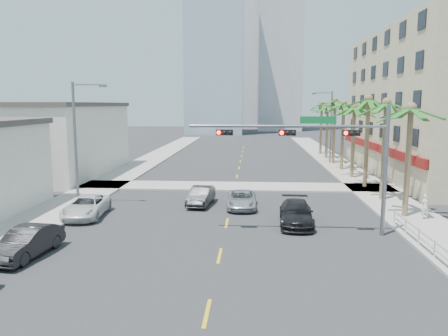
% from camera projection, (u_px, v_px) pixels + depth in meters
% --- Properties ---
extents(ground, '(260.00, 260.00, 0.00)m').
position_uv_depth(ground, '(212.00, 290.00, 17.60)').
color(ground, '#262628').
rests_on(ground, ground).
extents(sidewalk_right, '(4.00, 120.00, 0.15)m').
position_uv_depth(sidewalk_right, '(377.00, 193.00, 36.55)').
color(sidewalk_right, gray).
rests_on(sidewalk_right, ground).
extents(sidewalk_left, '(4.00, 120.00, 0.15)m').
position_uv_depth(sidewalk_left, '(97.00, 189.00, 38.11)').
color(sidewalk_left, gray).
rests_on(sidewalk_left, ground).
extents(sidewalk_cross, '(80.00, 4.00, 0.15)m').
position_uv_depth(sidewalk_cross, '(235.00, 186.00, 39.31)').
color(sidewalk_cross, gray).
rests_on(sidewalk_cross, ground).
extents(building_left_far, '(11.00, 18.00, 7.20)m').
position_uv_depth(building_left_far, '(53.00, 141.00, 45.99)').
color(building_left_far, beige).
rests_on(building_left_far, ground).
extents(tower_far_left, '(14.00, 14.00, 48.00)m').
position_uv_depth(tower_far_left, '(215.00, 37.00, 108.43)').
color(tower_far_left, '#99B2C6').
rests_on(tower_far_left, ground).
extents(tower_far_right, '(12.00, 12.00, 60.00)m').
position_uv_depth(tower_far_right, '(280.00, 22.00, 121.27)').
color(tower_far_right, '#ADADB2').
rests_on(tower_far_right, ground).
extents(tower_far_center, '(16.00, 16.00, 42.00)m').
position_uv_depth(tower_far_center, '(239.00, 61.00, 138.16)').
color(tower_far_center, '#ADADB2').
rests_on(tower_far_center, ground).
extents(traffic_signal_mast, '(11.12, 0.54, 7.20)m').
position_uv_depth(traffic_signal_mast, '(328.00, 147.00, 24.34)').
color(traffic_signal_mast, slate).
rests_on(traffic_signal_mast, ground).
extents(palm_tree_0, '(4.80, 4.80, 7.80)m').
position_uv_depth(palm_tree_0, '(411.00, 110.00, 27.66)').
color(palm_tree_0, brown).
rests_on(palm_tree_0, ground).
extents(palm_tree_1, '(4.80, 4.80, 8.16)m').
position_uv_depth(palm_tree_1, '(387.00, 104.00, 32.75)').
color(palm_tree_1, brown).
rests_on(palm_tree_1, ground).
extents(palm_tree_2, '(4.80, 4.80, 8.52)m').
position_uv_depth(palm_tree_2, '(369.00, 100.00, 37.83)').
color(palm_tree_2, brown).
rests_on(palm_tree_2, ground).
extents(palm_tree_3, '(4.80, 4.80, 7.80)m').
position_uv_depth(palm_tree_3, '(355.00, 108.00, 43.07)').
color(palm_tree_3, brown).
rests_on(palm_tree_3, ground).
extents(palm_tree_4, '(4.80, 4.80, 8.16)m').
position_uv_depth(palm_tree_4, '(344.00, 104.00, 48.15)').
color(palm_tree_4, brown).
rests_on(palm_tree_4, ground).
extents(palm_tree_5, '(4.80, 4.80, 8.52)m').
position_uv_depth(palm_tree_5, '(335.00, 101.00, 53.23)').
color(palm_tree_5, brown).
rests_on(palm_tree_5, ground).
extents(palm_tree_6, '(4.80, 4.80, 7.80)m').
position_uv_depth(palm_tree_6, '(328.00, 107.00, 58.47)').
color(palm_tree_6, brown).
rests_on(palm_tree_6, ground).
extents(palm_tree_7, '(4.80, 4.80, 8.16)m').
position_uv_depth(palm_tree_7, '(322.00, 104.00, 63.55)').
color(palm_tree_7, brown).
rests_on(palm_tree_7, ground).
extents(streetlight_left, '(2.55, 0.25, 9.00)m').
position_uv_depth(streetlight_left, '(78.00, 137.00, 31.40)').
color(streetlight_left, slate).
rests_on(streetlight_left, ground).
extents(streetlight_right, '(2.55, 0.25, 9.00)m').
position_uv_depth(streetlight_right, '(329.00, 124.00, 53.67)').
color(streetlight_right, slate).
rests_on(streetlight_right, ground).
extents(guardrail, '(0.08, 8.08, 1.00)m').
position_uv_depth(guardrail, '(419.00, 235.00, 22.76)').
color(guardrail, silver).
rests_on(guardrail, ground).
extents(car_parked_mid, '(2.05, 4.60, 1.47)m').
position_uv_depth(car_parked_mid, '(27.00, 242.00, 21.33)').
color(car_parked_mid, black).
rests_on(car_parked_mid, ground).
extents(car_parked_far, '(2.67, 5.15, 1.39)m').
position_uv_depth(car_parked_far, '(86.00, 207.00, 28.92)').
color(car_parked_far, silver).
rests_on(car_parked_far, ground).
extents(car_lane_left, '(1.85, 4.27, 1.37)m').
position_uv_depth(car_lane_left, '(201.00, 196.00, 32.33)').
color(car_lane_left, black).
rests_on(car_lane_left, ground).
extents(car_lane_center, '(2.08, 4.44, 1.23)m').
position_uv_depth(car_lane_center, '(242.00, 200.00, 31.41)').
color(car_lane_center, silver).
rests_on(car_lane_center, ground).
extents(car_lane_right, '(2.27, 5.07, 1.44)m').
position_uv_depth(car_lane_right, '(296.00, 213.00, 27.06)').
color(car_lane_right, black).
rests_on(car_lane_right, ground).
extents(pedestrian, '(0.69, 0.57, 1.62)m').
position_uv_depth(pedestrian, '(425.00, 206.00, 27.84)').
color(pedestrian, white).
rests_on(pedestrian, sidewalk_right).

